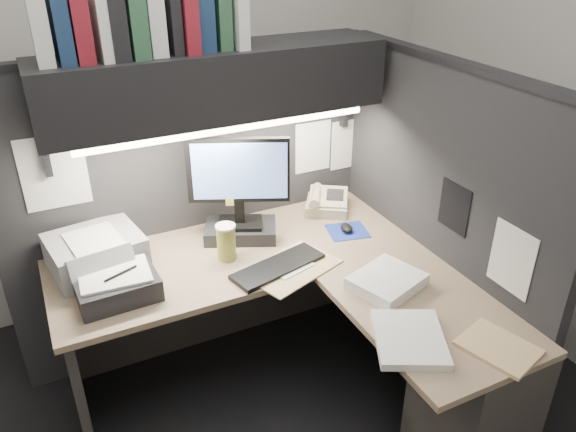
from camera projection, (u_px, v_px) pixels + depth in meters
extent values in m
cube|color=beige|center=(150.00, 81.00, 3.09)|extent=(3.50, 0.04, 2.70)
cube|color=black|center=(195.00, 211.00, 2.91)|extent=(1.90, 0.06, 1.60)
cube|color=black|center=(434.00, 235.00, 2.68)|extent=(0.06, 1.50, 1.60)
cube|color=#998261|center=(235.00, 255.00, 2.68)|extent=(1.70, 0.68, 0.03)
cube|color=#998261|center=(429.00, 313.00, 2.29)|extent=(0.60, 0.85, 0.03)
cube|color=#332F2D|center=(218.00, 286.00, 3.09)|extent=(1.61, 0.02, 0.70)
cube|color=#332F2D|center=(73.00, 365.00, 2.54)|extent=(0.04, 0.61, 0.70)
cube|color=#332F2D|center=(472.00, 408.00, 2.32)|extent=(0.38, 0.40, 0.70)
cube|color=black|center=(216.00, 83.00, 2.47)|extent=(1.55, 0.34, 0.30)
cylinder|color=white|center=(229.00, 129.00, 2.44)|extent=(1.32, 0.04, 0.04)
cube|color=black|center=(241.00, 231.00, 2.79)|extent=(0.41, 0.34, 0.07)
cube|color=black|center=(240.00, 211.00, 2.74)|extent=(0.06, 0.06, 0.12)
cube|color=black|center=(238.00, 170.00, 2.64)|extent=(0.46, 0.23, 0.32)
cube|color=#6D98EF|center=(240.00, 172.00, 2.62)|extent=(0.41, 0.18, 0.28)
cube|color=black|center=(278.00, 267.00, 2.55)|extent=(0.47, 0.25, 0.02)
cube|color=#1B2F96|center=(347.00, 231.00, 2.86)|extent=(0.23, 0.22, 0.00)
ellipsoid|color=black|center=(347.00, 228.00, 2.85)|extent=(0.07, 0.10, 0.03)
cube|color=#BBB490|center=(327.00, 202.00, 3.05)|extent=(0.31, 0.32, 0.09)
cylinder|color=#BCAE4B|center=(226.00, 243.00, 2.59)|extent=(0.09, 0.09, 0.16)
cube|color=#96989B|center=(96.00, 252.00, 2.53)|extent=(0.44, 0.39, 0.16)
cube|color=black|center=(116.00, 285.00, 2.35)|extent=(0.34, 0.29, 0.10)
cube|color=tan|center=(291.00, 268.00, 2.55)|extent=(0.49, 0.40, 0.01)
cube|color=white|center=(387.00, 281.00, 2.42)|extent=(0.35, 0.32, 0.06)
cube|color=white|center=(409.00, 338.00, 2.11)|extent=(0.37, 0.40, 0.03)
cube|color=tan|center=(498.00, 348.00, 2.07)|extent=(0.28, 0.31, 0.02)
cube|color=silver|center=(38.00, 24.00, 2.08)|extent=(0.07, 0.22, 0.29)
cube|color=#152A4C|center=(60.00, 24.00, 2.10)|extent=(0.06, 0.22, 0.28)
cube|color=maroon|center=(79.00, 23.00, 2.13)|extent=(0.07, 0.22, 0.28)
cube|color=silver|center=(99.00, 19.00, 2.14)|extent=(0.04, 0.22, 0.30)
cube|color=black|center=(113.00, 17.00, 2.16)|extent=(0.06, 0.22, 0.31)
cube|color=#274E34|center=(133.00, 21.00, 2.20)|extent=(0.07, 0.22, 0.27)
cube|color=silver|center=(151.00, 16.00, 2.24)|extent=(0.07, 0.22, 0.30)
cube|color=black|center=(170.00, 15.00, 2.27)|extent=(0.05, 0.22, 0.29)
cube|color=maroon|center=(184.00, 14.00, 2.27)|extent=(0.06, 0.22, 0.30)
cube|color=#152A4C|center=(198.00, 11.00, 2.31)|extent=(0.07, 0.22, 0.30)
cube|color=#274E34|center=(217.00, 14.00, 2.36)|extent=(0.05, 0.22, 0.27)
cube|color=silver|center=(234.00, 11.00, 2.36)|extent=(0.05, 0.22, 0.29)
cube|color=white|center=(313.00, 147.00, 3.02)|extent=(0.21, 0.00, 0.28)
cube|color=white|center=(348.00, 144.00, 3.12)|extent=(0.21, 0.00, 0.28)
cube|color=white|center=(54.00, 172.00, 2.47)|extent=(0.28, 0.00, 0.34)
cube|color=black|center=(454.00, 207.00, 2.46)|extent=(0.00, 0.18, 0.22)
cube|color=white|center=(512.00, 259.00, 2.21)|extent=(0.00, 0.21, 0.28)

